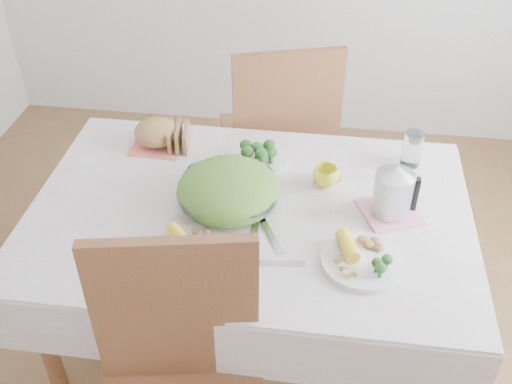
# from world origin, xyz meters

# --- Properties ---
(floor) EXTENTS (3.60, 3.60, 0.00)m
(floor) POSITION_xyz_m (0.00, 0.00, 0.00)
(floor) COLOR brown
(floor) RESTS_ON ground
(dining_table) EXTENTS (1.40, 0.90, 0.75)m
(dining_table) POSITION_xyz_m (0.00, 0.00, 0.38)
(dining_table) COLOR brown
(dining_table) RESTS_ON floor
(tablecloth) EXTENTS (1.50, 1.00, 0.01)m
(tablecloth) POSITION_xyz_m (0.00, 0.00, 0.76)
(tablecloth) COLOR beige
(tablecloth) RESTS_ON dining_table
(chair_far) EXTENTS (0.60, 0.60, 1.06)m
(chair_far) POSITION_xyz_m (0.01, 0.81, 0.46)
(chair_far) COLOR brown
(chair_far) RESTS_ON floor
(salad_bowl) EXTENTS (0.38, 0.38, 0.08)m
(salad_bowl) POSITION_xyz_m (-0.07, 0.01, 0.80)
(salad_bowl) COLOR white
(salad_bowl) RESTS_ON tablecloth
(dinner_plate_left) EXTENTS (0.29, 0.29, 0.02)m
(dinner_plate_left) POSITION_xyz_m (-0.15, -0.24, 0.77)
(dinner_plate_left) COLOR white
(dinner_plate_left) RESTS_ON tablecloth
(dinner_plate_right) EXTENTS (0.26, 0.26, 0.02)m
(dinner_plate_right) POSITION_xyz_m (0.38, -0.22, 0.77)
(dinner_plate_right) COLOR white
(dinner_plate_right) RESTS_ON tablecloth
(broccoli_plate) EXTENTS (0.32, 0.32, 0.02)m
(broccoli_plate) POSITION_xyz_m (-0.01, 0.27, 0.77)
(broccoli_plate) COLOR beige
(broccoli_plate) RESTS_ON tablecloth
(napkin) EXTENTS (0.20, 0.20, 0.00)m
(napkin) POSITION_xyz_m (-0.41, 0.34, 0.76)
(napkin) COLOR #EB6A5C
(napkin) RESTS_ON tablecloth
(bread_loaf) EXTENTS (0.22, 0.21, 0.10)m
(bread_loaf) POSITION_xyz_m (-0.41, 0.34, 0.82)
(bread_loaf) COLOR olive
(bread_loaf) RESTS_ON napkin
(yellow_mug) EXTENTS (0.09, 0.09, 0.07)m
(yellow_mug) POSITION_xyz_m (0.25, 0.17, 0.80)
(yellow_mug) COLOR yellow
(yellow_mug) RESTS_ON tablecloth
(glass_tumbler) EXTENTS (0.09, 0.09, 0.14)m
(glass_tumbler) POSITION_xyz_m (0.56, 0.34, 0.83)
(glass_tumbler) COLOR white
(glass_tumbler) RESTS_ON tablecloth
(pink_tray) EXTENTS (0.24, 0.24, 0.01)m
(pink_tray) POSITION_xyz_m (0.47, 0.04, 0.77)
(pink_tray) COLOR pink
(pink_tray) RESTS_ON tablecloth
(electric_kettle) EXTENTS (0.14, 0.14, 0.18)m
(electric_kettle) POSITION_xyz_m (0.47, 0.04, 0.88)
(electric_kettle) COLOR #B2B5BA
(electric_kettle) RESTS_ON pink_tray
(fork_left) EXTENTS (0.11, 0.18, 0.00)m
(fork_left) POSITION_xyz_m (0.09, -0.12, 0.76)
(fork_left) COLOR silver
(fork_left) RESTS_ON tablecloth
(fork_right) EXTENTS (0.03, 0.21, 0.00)m
(fork_right) POSITION_xyz_m (0.03, -0.11, 0.76)
(fork_right) COLOR silver
(fork_right) RESTS_ON tablecloth
(knife) EXTENTS (0.20, 0.05, 0.00)m
(knife) POSITION_xyz_m (0.11, -0.25, 0.76)
(knife) COLOR silver
(knife) RESTS_ON tablecloth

